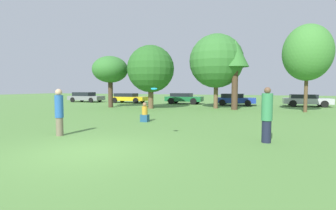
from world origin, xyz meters
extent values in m
plane|color=#54843D|center=(0.00, 0.00, 0.00)|extent=(120.00, 120.00, 0.00)
cylinder|color=#726651|center=(-2.47, 1.61, 0.35)|extent=(0.26, 0.26, 0.70)
cylinder|color=#2659A5|center=(-2.47, 1.61, 1.13)|extent=(0.31, 0.31, 0.85)
sphere|color=tan|center=(-2.47, 1.61, 1.67)|extent=(0.25, 0.25, 0.25)
cylinder|color=#191E33|center=(4.94, 2.98, 0.37)|extent=(0.30, 0.30, 0.74)
cylinder|color=#337F4C|center=(4.94, 2.98, 1.20)|extent=(0.36, 0.36, 0.91)
sphere|color=brown|center=(4.94, 2.98, 1.75)|extent=(0.21, 0.21, 0.21)
cylinder|color=#19B2D8|center=(1.25, 2.09, 1.80)|extent=(0.22, 0.22, 0.07)
cube|color=navy|center=(-1.07, 6.28, 0.19)|extent=(0.41, 0.34, 0.38)
cylinder|color=#BF8C26|center=(-1.07, 6.28, 0.61)|extent=(0.31, 0.31, 0.45)
sphere|color=#8C6647|center=(-1.07, 6.28, 0.93)|extent=(0.22, 0.22, 0.22)
cylinder|color=#473323|center=(-8.32, 14.31, 1.31)|extent=(0.43, 0.43, 2.63)
ellipsoid|color=#33702D|center=(-8.32, 14.31, 3.53)|extent=(3.29, 3.29, 2.45)
cylinder|color=brown|center=(-4.24, 14.36, 1.18)|extent=(0.47, 0.47, 2.35)
sphere|color=#286023|center=(-4.24, 14.36, 3.49)|extent=(4.11, 4.11, 4.11)
cylinder|color=brown|center=(1.15, 16.42, 1.44)|extent=(0.38, 0.38, 2.88)
sphere|color=#33702D|center=(1.15, 16.42, 4.18)|extent=(4.72, 4.72, 4.72)
cylinder|color=#473323|center=(2.83, 15.60, 1.78)|extent=(0.51, 0.51, 3.55)
cone|color=#33702D|center=(2.83, 15.60, 4.67)|extent=(2.23, 2.23, 2.23)
cylinder|color=brown|center=(8.05, 15.23, 1.74)|extent=(0.26, 0.26, 3.48)
ellipsoid|color=#3D7F33|center=(8.05, 15.23, 4.43)|extent=(3.48, 3.48, 4.17)
cube|color=slate|center=(-16.13, 20.84, 0.52)|extent=(4.51, 1.82, 0.53)
cube|color=black|center=(-16.47, 20.84, 1.02)|extent=(2.48, 1.60, 0.48)
cylinder|color=black|center=(-14.74, 21.75, 0.31)|extent=(0.62, 0.17, 0.61)
cylinder|color=black|center=(-14.73, 19.94, 0.31)|extent=(0.62, 0.17, 0.61)
cylinder|color=black|center=(-17.53, 21.74, 0.31)|extent=(0.62, 0.17, 0.61)
cylinder|color=black|center=(-17.52, 19.93, 0.31)|extent=(0.62, 0.17, 0.61)
cube|color=gold|center=(-10.11, 21.08, 0.52)|extent=(4.55, 1.82, 0.47)
cube|color=black|center=(-10.45, 21.07, 0.96)|extent=(2.50, 1.59, 0.41)
cylinder|color=black|center=(-8.70, 21.98, 0.34)|extent=(0.68, 0.16, 0.68)
cylinder|color=black|center=(-8.70, 20.18, 0.34)|extent=(0.68, 0.16, 0.68)
cylinder|color=black|center=(-11.52, 21.97, 0.34)|extent=(0.68, 0.16, 0.68)
cylinder|color=black|center=(-11.51, 20.17, 0.34)|extent=(0.68, 0.16, 0.68)
cube|color=#196633|center=(-3.20, 21.45, 0.57)|extent=(4.15, 1.78, 0.53)
cube|color=black|center=(-3.51, 21.45, 1.03)|extent=(2.28, 1.56, 0.39)
cylinder|color=black|center=(-1.92, 22.34, 0.36)|extent=(0.72, 0.18, 0.72)
cylinder|color=black|center=(-1.91, 20.57, 0.36)|extent=(0.72, 0.18, 0.72)
cylinder|color=black|center=(-4.49, 22.33, 0.36)|extent=(0.72, 0.18, 0.72)
cylinder|color=black|center=(-4.48, 20.56, 0.36)|extent=(0.72, 0.18, 0.72)
cube|color=#1E389E|center=(2.51, 20.92, 0.53)|extent=(4.04, 1.81, 0.54)
cube|color=black|center=(2.21, 20.92, 1.01)|extent=(2.23, 1.59, 0.41)
cylinder|color=black|center=(3.76, 21.83, 0.32)|extent=(0.63, 0.21, 0.63)
cylinder|color=black|center=(3.76, 20.03, 0.32)|extent=(0.63, 0.21, 0.63)
cylinder|color=black|center=(1.25, 21.82, 0.32)|extent=(0.63, 0.21, 0.63)
cylinder|color=black|center=(1.26, 20.02, 0.32)|extent=(0.63, 0.21, 0.63)
cube|color=#B2B2B7|center=(9.19, 21.57, 0.54)|extent=(4.27, 1.79, 0.53)
cube|color=black|center=(8.87, 21.57, 1.00)|extent=(2.35, 1.57, 0.38)
cylinder|color=black|center=(10.51, 22.47, 0.32)|extent=(0.65, 0.18, 0.65)
cylinder|color=black|center=(10.51, 20.69, 0.32)|extent=(0.65, 0.18, 0.65)
cylinder|color=black|center=(7.86, 22.46, 0.32)|extent=(0.65, 0.18, 0.65)
cylinder|color=black|center=(7.87, 20.68, 0.32)|extent=(0.65, 0.18, 0.65)
camera|label=1|loc=(4.62, -5.92, 1.83)|focal=26.77mm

